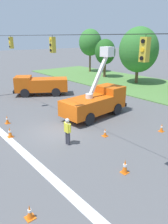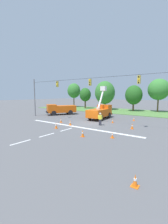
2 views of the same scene
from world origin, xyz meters
name	(u,v)px [view 2 (image 2 of 2)]	position (x,y,z in m)	size (l,w,h in m)	color
ground_plane	(89,123)	(0.00, 0.00, 0.00)	(200.00, 200.00, 0.00)	#565659
grass_verge	(130,112)	(0.00, 18.00, 0.05)	(56.00, 12.00, 0.10)	#517F3D
lane_markings	(69,129)	(0.00, -4.54, 0.00)	(17.60, 15.25, 0.01)	silver
signal_gantry	(90,93)	(0.05, 0.00, 4.43)	(26.20, 0.33, 7.20)	slate
tree_far_west	(74,91)	(-19.84, 20.31, 5.48)	(4.47, 3.95, 7.91)	brown
tree_west	(85,95)	(-13.77, 18.30, 4.16)	(3.47, 3.17, 6.19)	brown
tree_centre	(105,93)	(-7.32, 18.51, 4.74)	(5.41, 5.58, 7.87)	brown
tree_east	(134,95)	(0.25, 19.53, 4.12)	(4.20, 3.98, 6.54)	brown
tree_far_east	(159,89)	(5.61, 21.12, 5.43)	(4.90, 4.79, 7.96)	brown
utility_truck_bucket_lift	(100,111)	(-0.73, 4.59, 1.34)	(2.76, 6.23, 5.73)	#D6560F
utility_truck_support_near	(61,109)	(-10.25, 4.43, 1.21)	(5.18, 6.37, 2.20)	#D6560F
road_worker	(100,118)	(2.08, -0.40, 1.00)	(0.65, 0.26, 1.77)	#383842
traffic_cone_foreground_left	(83,133)	(3.46, -6.35, 0.36)	(0.36, 0.36, 0.73)	orange
traffic_cone_foreground_right	(135,181)	(10.35, -11.57, 0.29)	(0.36, 0.36, 0.62)	orange
traffic_cone_mid_left	(134,119)	(4.73, 6.00, 0.29)	(0.36, 0.36, 0.61)	orange
traffic_cone_mid_right	(132,126)	(6.41, 0.04, 0.37)	(0.36, 0.36, 0.75)	orange
traffic_cone_near_bucket	(56,125)	(-1.48, -5.31, 0.38)	(0.36, 0.36, 0.77)	orange
traffic_cone_lane_edge_a	(61,120)	(-3.84, -2.06, 0.33)	(0.36, 0.36, 0.68)	orange
traffic_cone_lane_edge_b	(70,123)	(-1.28, -2.84, 0.37)	(0.36, 0.36, 0.74)	orange
traffic_cone_far_left	(113,121)	(2.72, 2.28, 0.28)	(0.36, 0.36, 0.60)	orange
traffic_cone_far_right	(112,135)	(6.09, -4.98, 0.29)	(0.36, 0.36, 0.61)	orange
traffic_cone_centre_line	(90,114)	(-4.01, 6.23, 0.37)	(0.36, 0.36, 0.75)	orange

